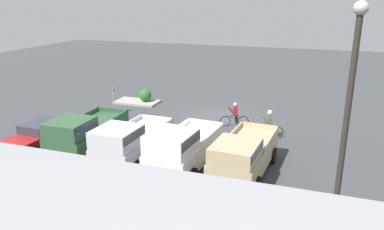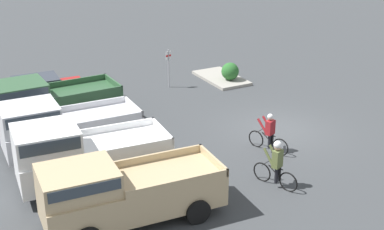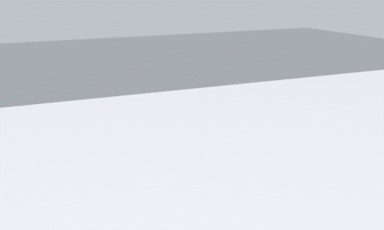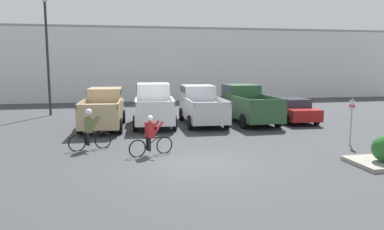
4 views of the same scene
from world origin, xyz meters
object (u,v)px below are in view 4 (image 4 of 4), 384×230
(fire_lane_sign, at_px, (352,117))
(lamppost, at_px, (47,48))
(pickup_truck_3, at_px, (248,103))
(cyclist_0, at_px, (151,136))
(pickup_truck_0, at_px, (104,108))
(sedan_0, at_px, (292,110))
(pickup_truck_1, at_px, (154,104))
(cyclist_1, at_px, (89,128))
(pickup_truck_2, at_px, (201,104))

(fire_lane_sign, distance_m, lamppost, 19.14)
(pickup_truck_3, xyz_separation_m, cyclist_0, (-6.39, -6.90, -0.36))
(pickup_truck_0, distance_m, lamppost, 7.43)
(sedan_0, bearing_deg, pickup_truck_1, 177.01)
(pickup_truck_1, relative_size, cyclist_0, 2.99)
(pickup_truck_3, height_order, cyclist_0, pickup_truck_3)
(cyclist_0, bearing_deg, pickup_truck_1, 83.37)
(pickup_truck_3, xyz_separation_m, cyclist_1, (-8.76, -5.48, -0.24))
(sedan_0, relative_size, cyclist_0, 2.63)
(cyclist_0, distance_m, cyclist_1, 2.77)
(sedan_0, xyz_separation_m, cyclist_1, (-11.58, -5.38, 0.19))
(cyclist_1, bearing_deg, sedan_0, 24.92)
(pickup_truck_2, xyz_separation_m, cyclist_0, (-3.62, -7.18, -0.34))
(pickup_truck_3, relative_size, fire_lane_sign, 2.59)
(pickup_truck_1, bearing_deg, fire_lane_sign, -42.30)
(pickup_truck_0, xyz_separation_m, fire_lane_sign, (10.64, -6.78, 0.15))
(pickup_truck_2, height_order, lamppost, lamppost)
(cyclist_1, height_order, fire_lane_sign, fire_lane_sign)
(cyclist_1, distance_m, lamppost, 11.97)
(pickup_truck_1, bearing_deg, pickup_truck_0, -173.09)
(pickup_truck_3, xyz_separation_m, fire_lane_sign, (2.28, -6.79, 0.10))
(pickup_truck_3, bearing_deg, pickup_truck_0, -179.94)
(pickup_truck_0, bearing_deg, pickup_truck_3, 0.06)
(pickup_truck_0, relative_size, lamppost, 0.72)
(pickup_truck_0, height_order, cyclist_1, pickup_truck_0)
(sedan_0, xyz_separation_m, lamppost, (-14.88, 5.55, 3.79))
(sedan_0, bearing_deg, pickup_truck_2, 176.08)
(pickup_truck_2, bearing_deg, pickup_truck_3, -5.71)
(sedan_0, distance_m, cyclist_0, 11.44)
(pickup_truck_1, distance_m, cyclist_1, 6.65)
(pickup_truck_3, height_order, cyclist_1, pickup_truck_3)
(pickup_truck_2, bearing_deg, cyclist_1, -136.12)
(pickup_truck_2, bearing_deg, lamppost, 150.94)
(pickup_truck_2, height_order, cyclist_1, pickup_truck_2)
(sedan_0, distance_m, fire_lane_sign, 6.73)
(sedan_0, height_order, cyclist_1, cyclist_1)
(pickup_truck_2, relative_size, fire_lane_sign, 2.57)
(pickup_truck_1, relative_size, sedan_0, 1.14)
(pickup_truck_1, height_order, fire_lane_sign, pickup_truck_1)
(pickup_truck_2, bearing_deg, cyclist_0, -116.74)
(lamppost, bearing_deg, pickup_truck_3, -24.28)
(pickup_truck_1, relative_size, lamppost, 0.68)
(pickup_truck_3, distance_m, lamppost, 13.66)
(pickup_truck_1, height_order, pickup_truck_3, pickup_truck_1)
(cyclist_0, xyz_separation_m, fire_lane_sign, (8.67, 0.11, 0.46))
(pickup_truck_2, xyz_separation_m, fire_lane_sign, (5.05, -7.07, 0.12))
(pickup_truck_0, bearing_deg, pickup_truck_2, 2.93)
(cyclist_1, bearing_deg, pickup_truck_3, 32.03)
(pickup_truck_2, bearing_deg, pickup_truck_0, -177.07)
(cyclist_1, bearing_deg, lamppost, 106.84)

